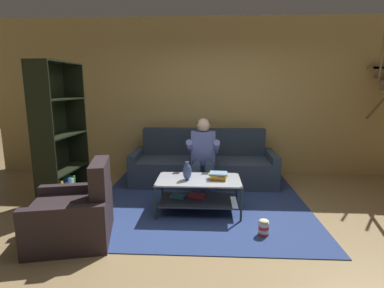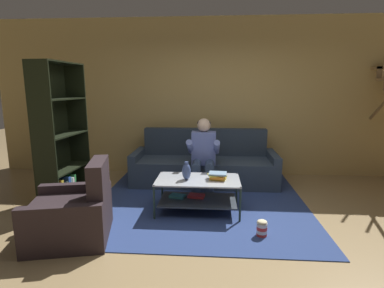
{
  "view_description": "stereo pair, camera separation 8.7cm",
  "coord_description": "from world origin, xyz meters",
  "px_view_note": "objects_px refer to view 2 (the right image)",
  "views": [
    {
      "loc": [
        -0.11,
        -3.26,
        1.66
      ],
      "look_at": [
        -0.33,
        0.99,
        0.84
      ],
      "focal_mm": 28.0,
      "sensor_mm": 36.0,
      "label": 1
    },
    {
      "loc": [
        -0.03,
        -3.26,
        1.66
      ],
      "look_at": [
        -0.33,
        0.99,
        0.84
      ],
      "focal_mm": 28.0,
      "sensor_mm": 36.0,
      "label": 2
    }
  ],
  "objects_px": {
    "coffee_table": "(197,190)",
    "person_seated_center": "(203,153)",
    "armchair": "(74,214)",
    "popcorn_tub": "(262,228)",
    "bookshelf": "(59,151)",
    "vase": "(186,171)",
    "book_stack": "(218,176)",
    "couch": "(204,166)"
  },
  "relations": [
    {
      "from": "book_stack",
      "to": "popcorn_tub",
      "type": "bearing_deg",
      "value": -52.08
    },
    {
      "from": "person_seated_center",
      "to": "popcorn_tub",
      "type": "xyz_separation_m",
      "value": [
        0.71,
        -1.38,
        -0.54
      ]
    },
    {
      "from": "couch",
      "to": "bookshelf",
      "type": "height_order",
      "value": "bookshelf"
    },
    {
      "from": "book_stack",
      "to": "popcorn_tub",
      "type": "xyz_separation_m",
      "value": [
        0.5,
        -0.64,
        -0.41
      ]
    },
    {
      "from": "popcorn_tub",
      "to": "coffee_table",
      "type": "bearing_deg",
      "value": 139.98
    },
    {
      "from": "vase",
      "to": "popcorn_tub",
      "type": "xyz_separation_m",
      "value": [
        0.9,
        -0.6,
        -0.47
      ]
    },
    {
      "from": "vase",
      "to": "bookshelf",
      "type": "xyz_separation_m",
      "value": [
        -1.83,
        0.19,
        0.2
      ]
    },
    {
      "from": "person_seated_center",
      "to": "coffee_table",
      "type": "height_order",
      "value": "person_seated_center"
    },
    {
      "from": "coffee_table",
      "to": "bookshelf",
      "type": "height_order",
      "value": "bookshelf"
    },
    {
      "from": "couch",
      "to": "vase",
      "type": "relative_size",
      "value": 10.18
    },
    {
      "from": "popcorn_tub",
      "to": "armchair",
      "type": "bearing_deg",
      "value": -174.97
    },
    {
      "from": "person_seated_center",
      "to": "vase",
      "type": "xyz_separation_m",
      "value": [
        -0.2,
        -0.78,
        -0.07
      ]
    },
    {
      "from": "vase",
      "to": "person_seated_center",
      "type": "bearing_deg",
      "value": 75.92
    },
    {
      "from": "coffee_table",
      "to": "vase",
      "type": "bearing_deg",
      "value": -164.01
    },
    {
      "from": "person_seated_center",
      "to": "vase",
      "type": "relative_size",
      "value": 4.85
    },
    {
      "from": "person_seated_center",
      "to": "bookshelf",
      "type": "xyz_separation_m",
      "value": [
        -2.02,
        -0.59,
        0.12
      ]
    },
    {
      "from": "person_seated_center",
      "to": "coffee_table",
      "type": "bearing_deg",
      "value": -94.39
    },
    {
      "from": "couch",
      "to": "person_seated_center",
      "type": "relative_size",
      "value": 2.1
    },
    {
      "from": "vase",
      "to": "book_stack",
      "type": "xyz_separation_m",
      "value": [
        0.41,
        0.03,
        -0.06
      ]
    },
    {
      "from": "bookshelf",
      "to": "armchair",
      "type": "distance_m",
      "value": 1.27
    },
    {
      "from": "bookshelf",
      "to": "armchair",
      "type": "bearing_deg",
      "value": -56.56
    },
    {
      "from": "armchair",
      "to": "book_stack",
      "type": "bearing_deg",
      "value": 27.32
    },
    {
      "from": "vase",
      "to": "bookshelf",
      "type": "distance_m",
      "value": 1.85
    },
    {
      "from": "vase",
      "to": "coffee_table",
      "type": "bearing_deg",
      "value": 15.99
    },
    {
      "from": "bookshelf",
      "to": "popcorn_tub",
      "type": "bearing_deg",
      "value": -16.28
    },
    {
      "from": "armchair",
      "to": "popcorn_tub",
      "type": "height_order",
      "value": "armchair"
    },
    {
      "from": "coffee_table",
      "to": "armchair",
      "type": "bearing_deg",
      "value": -147.9
    },
    {
      "from": "person_seated_center",
      "to": "coffee_table",
      "type": "distance_m",
      "value": 0.82
    },
    {
      "from": "armchair",
      "to": "popcorn_tub",
      "type": "relative_size",
      "value": 5.0
    },
    {
      "from": "couch",
      "to": "bookshelf",
      "type": "xyz_separation_m",
      "value": [
        -2.02,
        -1.11,
        0.46
      ]
    },
    {
      "from": "coffee_table",
      "to": "popcorn_tub",
      "type": "relative_size",
      "value": 5.64
    },
    {
      "from": "book_stack",
      "to": "armchair",
      "type": "bearing_deg",
      "value": -152.68
    },
    {
      "from": "couch",
      "to": "coffee_table",
      "type": "distance_m",
      "value": 1.26
    },
    {
      "from": "bookshelf",
      "to": "popcorn_tub",
      "type": "xyz_separation_m",
      "value": [
        2.73,
        -0.8,
        -0.67
      ]
    },
    {
      "from": "vase",
      "to": "couch",
      "type": "bearing_deg",
      "value": 81.43
    },
    {
      "from": "couch",
      "to": "coffee_table",
      "type": "xyz_separation_m",
      "value": [
        -0.06,
        -1.26,
        -0.0
      ]
    },
    {
      "from": "coffee_table",
      "to": "armchair",
      "type": "distance_m",
      "value": 1.56
    },
    {
      "from": "vase",
      "to": "book_stack",
      "type": "height_order",
      "value": "vase"
    },
    {
      "from": "armchair",
      "to": "popcorn_tub",
      "type": "xyz_separation_m",
      "value": [
        2.08,
        0.18,
        -0.18
      ]
    },
    {
      "from": "coffee_table",
      "to": "person_seated_center",
      "type": "bearing_deg",
      "value": 85.61
    },
    {
      "from": "vase",
      "to": "bookshelf",
      "type": "relative_size",
      "value": 0.12
    },
    {
      "from": "coffee_table",
      "to": "book_stack",
      "type": "xyz_separation_m",
      "value": [
        0.27,
        -0.01,
        0.2
      ]
    }
  ]
}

